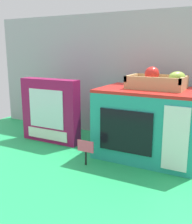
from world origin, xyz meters
name	(u,v)px	position (x,y,z in m)	size (l,w,h in m)	color
ground_plane	(108,149)	(0.00, 0.00, 0.00)	(1.70, 1.70, 0.00)	#219E54
display_back_panel	(127,76)	(0.00, 0.22, 0.31)	(1.61, 0.03, 0.62)	#A0A3A8
toy_microwave	(149,123)	(0.19, 0.00, 0.14)	(0.41, 0.28, 0.29)	teal
food_groups_crate	(158,82)	(0.21, 0.02, 0.32)	(0.23, 0.15, 0.09)	tan
cookie_set_box	(50,111)	(-0.29, -0.03, 0.15)	(0.30, 0.07, 0.31)	#99144C
price_sign	(86,149)	(0.00, -0.20, 0.07)	(0.07, 0.01, 0.10)	black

